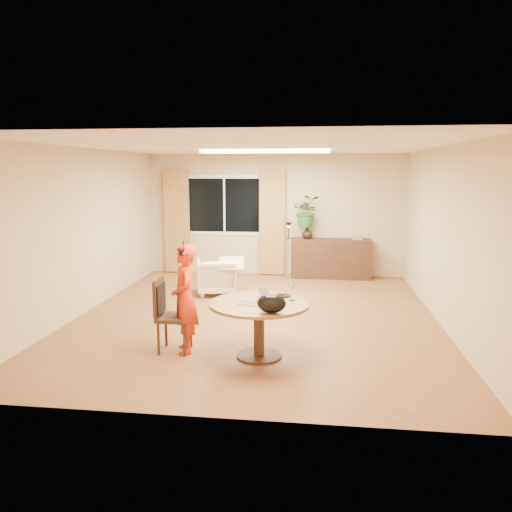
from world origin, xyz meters
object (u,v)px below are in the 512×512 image
at_px(child, 185,299).
at_px(dining_chair, 174,315).
at_px(armchair, 217,276).
at_px(sideboard, 331,259).
at_px(dining_table, 259,314).

bearing_deg(child, dining_chair, -108.98).
relative_size(armchair, sideboard, 0.43).
bearing_deg(dining_chair, armchair, 90.63).
bearing_deg(sideboard, child, -112.33).
xyz_separation_m(armchair, sideboard, (2.11, 1.65, 0.09)).
height_order(dining_chair, child, child).
bearing_deg(sideboard, dining_table, -101.61).
height_order(child, sideboard, child).
xyz_separation_m(dining_table, armchair, (-1.15, 3.05, -0.21)).
bearing_deg(dining_table, child, 175.65).
distance_m(dining_chair, child, 0.26).
height_order(child, armchair, child).
bearing_deg(dining_table, sideboard, 78.39).
height_order(dining_table, child, child).
relative_size(dining_chair, armchair, 1.30).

